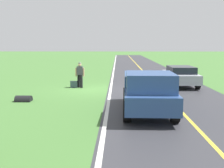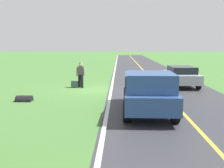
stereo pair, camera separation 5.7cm
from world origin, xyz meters
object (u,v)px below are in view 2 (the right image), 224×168
Objects in this scene: hitchhiker_walking at (81,73)px; pickup_truck_passing at (148,91)px; sedan_near_oncoming at (181,76)px; suitcase_carried at (75,84)px.

hitchhiker_walking is 8.03m from pickup_truck_passing.
pickup_truck_passing reaches higher than hitchhiker_walking.
pickup_truck_passing is 8.45m from sedan_near_oncoming.
sedan_near_oncoming is at bearing -173.42° from hitchhiker_walking.
sedan_near_oncoming is (-6.98, -0.81, -0.23)m from hitchhiker_walking.
suitcase_carried is 0.08× the size of pickup_truck_passing.
suitcase_carried is (0.42, 0.07, -0.75)m from hitchhiker_walking.
hitchhiker_walking is 0.32× the size of pickup_truck_passing.
sedan_near_oncoming reaches higher than suitcase_carried.
suitcase_carried is 0.10× the size of sedan_near_oncoming.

